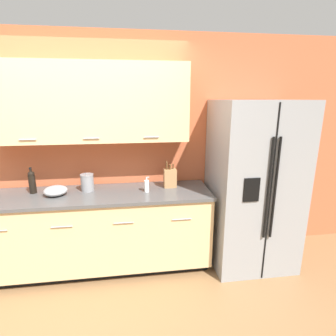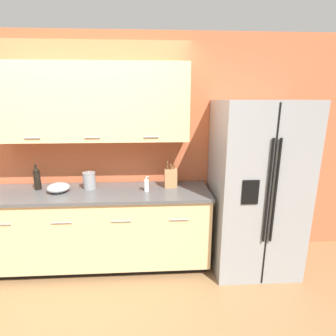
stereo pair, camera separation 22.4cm
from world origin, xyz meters
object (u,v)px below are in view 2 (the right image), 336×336
object	(u,v)px
wine_bottle	(37,178)
steel_canister	(89,181)
refrigerator	(255,188)
soap_dispenser	(146,185)
mixing_bowl	(58,188)
knife_block	(171,178)

from	to	relation	value
wine_bottle	steel_canister	world-z (taller)	wine_bottle
refrigerator	soap_dispenser	distance (m)	1.20
refrigerator	mixing_bowl	world-z (taller)	refrigerator
knife_block	wine_bottle	xyz separation A→B (m)	(-1.48, 0.00, 0.02)
refrigerator	wine_bottle	xyz separation A→B (m)	(-2.41, 0.17, 0.10)
steel_canister	mixing_bowl	bearing A→B (deg)	-162.95
knife_block	steel_canister	world-z (taller)	knife_block
knife_block	steel_canister	xyz separation A→B (m)	(-0.91, -0.00, -0.02)
wine_bottle	mixing_bowl	bearing A→B (deg)	-21.48
wine_bottle	soap_dispenser	distance (m)	1.22
refrigerator	soap_dispenser	world-z (taller)	refrigerator
knife_block	wine_bottle	bearing A→B (deg)	179.86
knife_block	wine_bottle	size ratio (longest dim) A/B	1.07
steel_canister	knife_block	bearing A→B (deg)	0.11
refrigerator	wine_bottle	distance (m)	2.41
steel_canister	soap_dispenser	bearing A→B (deg)	-10.88
refrigerator	wine_bottle	bearing A→B (deg)	175.93
refrigerator	knife_block	size ratio (longest dim) A/B	6.18
soap_dispenser	mixing_bowl	bearing A→B (deg)	178.34
mixing_bowl	refrigerator	bearing A→B (deg)	-1.87
knife_block	wine_bottle	world-z (taller)	knife_block
refrigerator	wine_bottle	size ratio (longest dim) A/B	6.64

